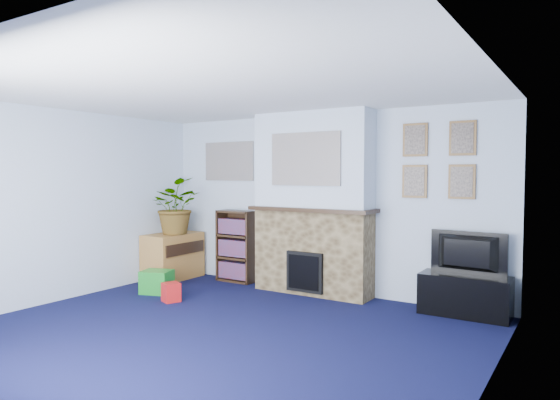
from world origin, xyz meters
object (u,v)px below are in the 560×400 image
Objects in this scene: bookshelf at (237,247)px; sideboard at (173,256)px; tv_stand at (465,296)px; television at (466,253)px.

bookshelf is 1.02m from sideboard.
television is at bearing 90.00° from tv_stand.
bookshelf reaches higher than sideboard.
bookshelf reaches higher than tv_stand.
tv_stand is at bearing -1.34° from bookshelf.
bookshelf is at bearing 22.07° from sideboard.
bookshelf is at bearing 178.66° from tv_stand.
television is at bearing 4.38° from sideboard.
television is 0.80× the size of bookshelf.
tv_stand is 4.20m from sideboard.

